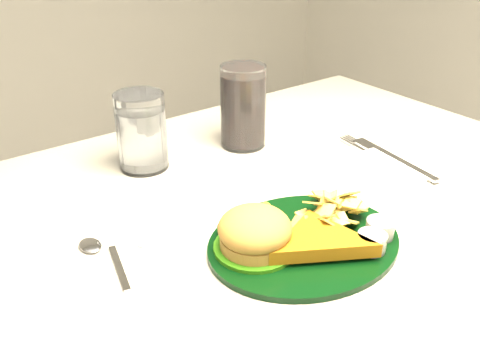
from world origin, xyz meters
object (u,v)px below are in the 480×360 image
(dinner_plate, at_px, (305,226))
(water_glass, at_px, (141,132))
(fork_napkin, at_px, (400,161))
(cola_glass, at_px, (243,107))

(dinner_plate, height_order, water_glass, water_glass)
(dinner_plate, bearing_deg, water_glass, 105.03)
(fork_napkin, bearing_deg, water_glass, 152.37)
(dinner_plate, distance_m, cola_glass, 0.34)
(water_glass, bearing_deg, fork_napkin, -35.65)
(dinner_plate, relative_size, water_glass, 2.05)
(water_glass, distance_m, fork_napkin, 0.45)
(water_glass, height_order, cola_glass, cola_glass)
(cola_glass, bearing_deg, water_glass, 171.81)
(dinner_plate, xyz_separation_m, cola_glass, (0.13, 0.31, 0.05))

